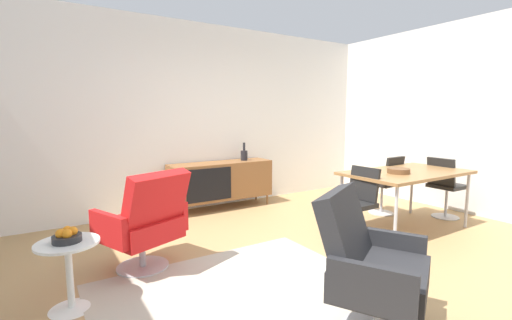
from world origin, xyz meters
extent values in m
plane|color=tan|center=(0.00, 0.00, 0.00)|extent=(8.32, 8.32, 0.00)
cube|color=white|center=(0.00, 2.60, 1.40)|extent=(6.80, 0.12, 2.80)
cube|color=white|center=(3.20, 0.00, 1.40)|extent=(0.12, 5.60, 2.80)
cube|color=brown|center=(0.23, 2.30, 0.44)|extent=(1.60, 0.44, 0.56)
cube|color=black|center=(-0.07, 2.08, 0.44)|extent=(0.70, 0.01, 0.48)
cylinder|color=brown|center=(-0.51, 2.13, 0.08)|extent=(0.03, 0.03, 0.16)
cylinder|color=brown|center=(0.97, 2.13, 0.08)|extent=(0.03, 0.03, 0.16)
cylinder|color=brown|center=(-0.51, 2.47, 0.08)|extent=(0.03, 0.03, 0.16)
cylinder|color=brown|center=(0.97, 2.47, 0.08)|extent=(0.03, 0.03, 0.16)
cylinder|color=black|center=(0.64, 2.30, 0.80)|extent=(0.11, 0.11, 0.15)
cylinder|color=black|center=(0.64, 2.30, 0.94)|extent=(0.04, 0.04, 0.13)
cube|color=olive|center=(1.74, 0.18, 0.72)|extent=(1.60, 0.90, 0.04)
cylinder|color=#B7B7BC|center=(1.02, -0.21, 0.35)|extent=(0.04, 0.04, 0.70)
cylinder|color=#B7B7BC|center=(2.46, -0.21, 0.35)|extent=(0.04, 0.04, 0.70)
cylinder|color=#B7B7BC|center=(1.02, 0.57, 0.35)|extent=(0.04, 0.04, 0.70)
cylinder|color=#B7B7BC|center=(2.46, 0.57, 0.35)|extent=(0.04, 0.04, 0.70)
cylinder|color=brown|center=(1.52, 0.14, 0.77)|extent=(0.26, 0.26, 0.06)
cube|color=black|center=(0.79, 0.18, 0.45)|extent=(0.41, 0.41, 0.05)
cube|color=black|center=(0.97, 0.19, 0.67)|extent=(0.10, 0.38, 0.38)
cylinder|color=#B7B7BC|center=(0.79, 0.18, 0.21)|extent=(0.04, 0.04, 0.42)
cylinder|color=#B7B7BC|center=(0.79, 0.18, 0.01)|extent=(0.36, 0.36, 0.01)
cube|color=black|center=(2.69, 0.18, 0.45)|extent=(0.41, 0.41, 0.05)
cube|color=black|center=(2.51, 0.18, 0.67)|extent=(0.09, 0.38, 0.38)
cylinder|color=#B7B7BC|center=(2.69, 0.18, 0.21)|extent=(0.04, 0.04, 0.42)
cylinder|color=#B7B7BC|center=(2.69, 0.18, 0.01)|extent=(0.36, 0.36, 0.01)
cube|color=black|center=(2.09, 0.80, 0.45)|extent=(0.42, 0.42, 0.05)
cube|color=black|center=(2.10, 0.62, 0.67)|extent=(0.38, 0.11, 0.38)
cylinder|color=#B7B7BC|center=(2.09, 0.80, 0.21)|extent=(0.04, 0.04, 0.42)
cylinder|color=#B7B7BC|center=(2.09, 0.80, 0.01)|extent=(0.36, 0.36, 0.01)
cube|color=red|center=(-1.36, 0.80, 0.38)|extent=(0.76, 0.74, 0.20)
cube|color=red|center=(-1.27, 0.58, 0.69)|extent=(0.66, 0.47, 0.51)
cube|color=red|center=(-1.05, 0.92, 0.46)|extent=(0.24, 0.49, 0.28)
cube|color=red|center=(-1.67, 0.68, 0.46)|extent=(0.24, 0.49, 0.28)
cylinder|color=#B7B7BC|center=(-1.36, 0.80, 0.14)|extent=(0.06, 0.06, 0.28)
cylinder|color=#B7B7BC|center=(-1.36, 0.80, 0.01)|extent=(0.48, 0.48, 0.02)
cube|color=#262628|center=(-0.30, -1.06, 0.38)|extent=(0.80, 0.78, 0.20)
cube|color=#262628|center=(-0.42, -0.85, 0.69)|extent=(0.66, 0.52, 0.51)
cube|color=#262628|center=(-0.59, -1.22, 0.46)|extent=(0.30, 0.47, 0.28)
cube|color=#262628|center=(-0.01, -0.90, 0.46)|extent=(0.30, 0.47, 0.28)
cylinder|color=#B7B7BC|center=(-0.30, -1.06, 0.14)|extent=(0.06, 0.06, 0.28)
cylinder|color=white|center=(-2.00, 0.35, 0.51)|extent=(0.44, 0.44, 0.02)
cylinder|color=white|center=(-2.00, 0.35, 0.25)|extent=(0.05, 0.05, 0.50)
cone|color=white|center=(-2.00, 0.35, 0.01)|extent=(0.32, 0.32, 0.02)
cylinder|color=#262628|center=(-2.00, 0.35, 0.55)|extent=(0.20, 0.20, 0.05)
sphere|color=orange|center=(-1.96, 0.36, 0.59)|extent=(0.07, 0.07, 0.07)
sphere|color=orange|center=(-1.99, 0.39, 0.59)|extent=(0.07, 0.07, 0.07)
sphere|color=orange|center=(-2.04, 0.34, 0.59)|extent=(0.07, 0.07, 0.07)
sphere|color=orange|center=(-2.00, 0.31, 0.59)|extent=(0.07, 0.07, 0.07)
cube|color=#B7AD99|center=(-0.83, -0.13, 0.00)|extent=(2.20, 1.70, 0.01)
camera|label=1|loc=(-2.14, -2.45, 1.44)|focal=24.52mm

